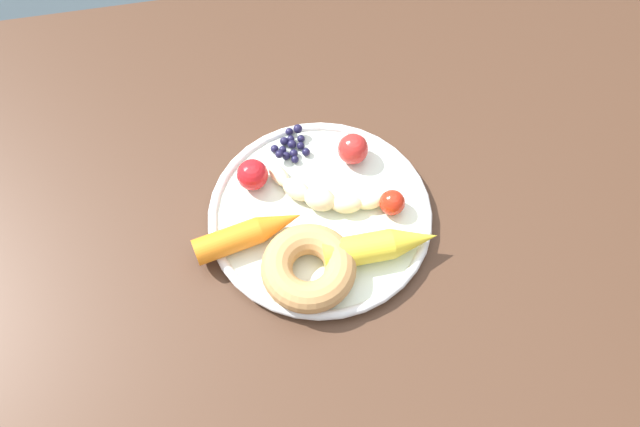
% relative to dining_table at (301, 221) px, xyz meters
% --- Properties ---
extents(ground_plane, '(6.00, 6.00, 0.00)m').
position_rel_dining_table_xyz_m(ground_plane, '(0.00, 0.00, -0.66)').
color(ground_plane, '#333F45').
extents(dining_table, '(1.24, 0.76, 0.75)m').
position_rel_dining_table_xyz_m(dining_table, '(0.00, 0.00, 0.00)').
color(dining_table, '#452C1E').
rests_on(dining_table, ground_plane).
extents(plate, '(0.28, 0.28, 0.02)m').
position_rel_dining_table_xyz_m(plate, '(-0.02, 0.05, 0.10)').
color(plate, silver).
rests_on(plate, dining_table).
extents(banana, '(0.15, 0.10, 0.03)m').
position_rel_dining_table_xyz_m(banana, '(-0.02, 0.03, 0.12)').
color(banana, beige).
rests_on(banana, plate).
extents(carrot_orange, '(0.14, 0.06, 0.03)m').
position_rel_dining_table_xyz_m(carrot_orange, '(0.07, 0.07, 0.12)').
color(carrot_orange, orange).
rests_on(carrot_orange, plate).
extents(carrot_yellow, '(0.14, 0.04, 0.04)m').
position_rel_dining_table_xyz_m(carrot_yellow, '(-0.08, 0.12, 0.12)').
color(carrot_yellow, yellow).
rests_on(carrot_yellow, plate).
extents(donut, '(0.11, 0.11, 0.04)m').
position_rel_dining_table_xyz_m(donut, '(0.01, 0.13, 0.12)').
color(donut, tan).
rests_on(donut, plate).
extents(blueberry_pile, '(0.05, 0.06, 0.02)m').
position_rel_dining_table_xyz_m(blueberry_pile, '(0.00, -0.06, 0.11)').
color(blueberry_pile, '#191638').
rests_on(blueberry_pile, plate).
extents(tomato_near, '(0.04, 0.04, 0.04)m').
position_rel_dining_table_xyz_m(tomato_near, '(0.06, -0.01, 0.12)').
color(tomato_near, red).
rests_on(tomato_near, plate).
extents(tomato_mid, '(0.04, 0.04, 0.04)m').
position_rel_dining_table_xyz_m(tomato_mid, '(-0.08, -0.03, 0.12)').
color(tomato_mid, red).
rests_on(tomato_mid, plate).
extents(tomato_far, '(0.03, 0.03, 0.03)m').
position_rel_dining_table_xyz_m(tomato_far, '(-0.11, 0.06, 0.12)').
color(tomato_far, red).
rests_on(tomato_far, plate).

